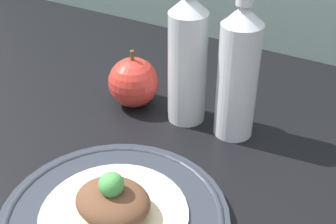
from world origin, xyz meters
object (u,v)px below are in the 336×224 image
Objects in this scene: plate at (114,218)px; cider_bottle_left at (188,57)px; apple at (133,82)px; cider_bottle_right at (238,69)px; plated_food at (113,204)px.

cider_bottle_left reaches higher than plate.
plate is 2.80× the size of apple.
cider_bottle_left and cider_bottle_right have the same top height.
cider_bottle_right is (8.63, 0.00, 0.00)cm from cider_bottle_left.
plated_food is at bearing 0.00° from plate.
cider_bottle_right is at bearing 78.23° from plate.
cider_bottle_left is (-3.19, 26.09, 8.20)cm from plated_food.
apple is (-13.27, 25.34, 1.01)cm from plated_food.
cider_bottle_left is 1.00× the size of cider_bottle_right.
plated_food is 27.54cm from cider_bottle_left.
apple is at bearing 117.64° from plated_food.
plate is 1.05× the size of cider_bottle_left.
plate is 2.43cm from plated_food.
plate is 1.05× the size of cider_bottle_right.
plate is 28.81cm from apple.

